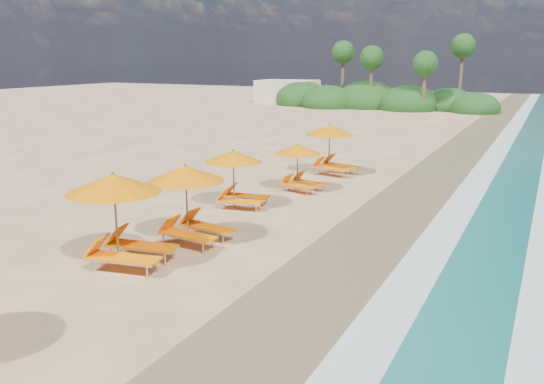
{
  "coord_description": "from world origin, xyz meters",
  "views": [
    {
      "loc": [
        8.4,
        -16.67,
        5.75
      ],
      "look_at": [
        0.0,
        0.0,
        1.2
      ],
      "focal_mm": 36.94,
      "sensor_mm": 36.0,
      "label": 1
    }
  ],
  "objects": [
    {
      "name": "ground",
      "position": [
        0.0,
        0.0,
        0.0
      ],
      "size": [
        160.0,
        160.0,
        0.0
      ],
      "primitive_type": "plane",
      "color": "#DBB580",
      "rests_on": "ground"
    },
    {
      "name": "wet_sand",
      "position": [
        4.0,
        0.0,
        0.01
      ],
      "size": [
        4.0,
        160.0,
        0.01
      ],
      "primitive_type": "cube",
      "color": "#7A6549",
      "rests_on": "ground"
    },
    {
      "name": "surf_foam",
      "position": [
        6.7,
        0.0,
        0.03
      ],
      "size": [
        4.0,
        160.0,
        0.01
      ],
      "color": "white",
      "rests_on": "ground"
    },
    {
      "name": "station_1",
      "position": [
        -2.01,
        -5.24,
        1.51
      ],
      "size": [
        3.23,
        3.09,
        2.69
      ],
      "rotation": [
        0.0,
        0.0,
        0.19
      ],
      "color": "olive",
      "rests_on": "ground"
    },
    {
      "name": "station_2",
      "position": [
        -1.48,
        -2.67,
        1.4
      ],
      "size": [
        2.87,
        2.7,
        2.5
      ],
      "rotation": [
        0.0,
        0.0,
        -0.11
      ],
      "color": "olive",
      "rests_on": "ground"
    },
    {
      "name": "station_3",
      "position": [
        -2.29,
        1.63,
        1.28
      ],
      "size": [
        2.73,
        2.61,
        2.28
      ],
      "rotation": [
        0.0,
        0.0,
        0.18
      ],
      "color": "olive",
      "rests_on": "ground"
    },
    {
      "name": "station_4",
      "position": [
        -1.23,
        5.18,
        1.17
      ],
      "size": [
        2.59,
        2.5,
        2.09
      ],
      "rotation": [
        0.0,
        0.0,
        -0.26
      ],
      "color": "olive",
      "rests_on": "ground"
    },
    {
      "name": "station_5",
      "position": [
        -1.25,
        9.16,
        1.41
      ],
      "size": [
        3.02,
        2.88,
        2.51
      ],
      "rotation": [
        0.0,
        0.0,
        -0.19
      ],
      "color": "olive",
      "rests_on": "ground"
    },
    {
      "name": "treeline",
      "position": [
        -9.94,
        45.51,
        1.0
      ],
      "size": [
        25.8,
        8.8,
        9.74
      ],
      "color": "#163D14",
      "rests_on": "ground"
    },
    {
      "name": "beach_building",
      "position": [
        -22.0,
        48.0,
        1.4
      ],
      "size": [
        7.0,
        5.0,
        2.8
      ],
      "primitive_type": "cube",
      "color": "beige",
      "rests_on": "ground"
    }
  ]
}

